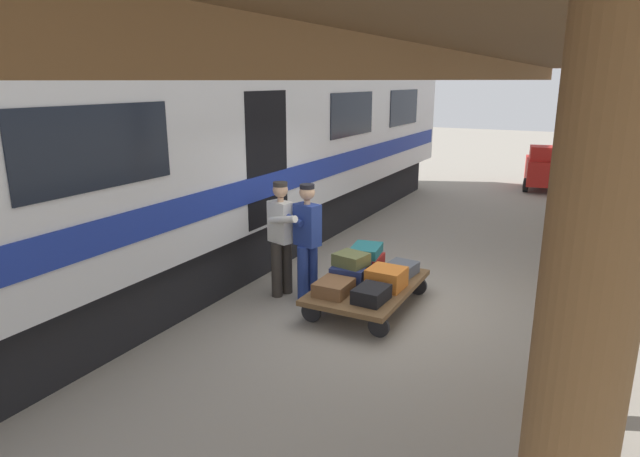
{
  "coord_description": "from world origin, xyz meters",
  "views": [
    {
      "loc": [
        -2.35,
        6.92,
        3.1
      ],
      "look_at": [
        0.95,
        0.56,
        1.15
      ],
      "focal_mm": 30.67,
      "sensor_mm": 36.0,
      "label": 1
    }
  ],
  "objects_px": {
    "suitcase_orange_carryall": "(386,278)",
    "porter_by_door": "(282,235)",
    "train_car": "(189,146)",
    "suitcase_slate_roller": "(400,270)",
    "suitcase_teal_softside": "(366,250)",
    "suitcase_navy_fabric": "(351,273)",
    "suitcase_brown_leather": "(334,287)",
    "suitcase_black_hardshell": "(371,294)",
    "luggage_cart": "(368,287)",
    "suitcase_red_plastic": "(365,262)",
    "porter_in_overalls": "(306,238)",
    "baggage_tug": "(546,169)",
    "suitcase_olive_duffel": "(351,259)"
  },
  "relations": [
    {
      "from": "suitcase_orange_carryall",
      "to": "porter_by_door",
      "type": "bearing_deg",
      "value": 5.24
    },
    {
      "from": "porter_by_door",
      "to": "train_car",
      "type": "bearing_deg",
      "value": -11.64
    },
    {
      "from": "suitcase_slate_roller",
      "to": "suitcase_teal_softside",
      "type": "xyz_separation_m",
      "value": [
        0.54,
        -0.02,
        0.21
      ]
    },
    {
      "from": "suitcase_orange_carryall",
      "to": "suitcase_navy_fabric",
      "type": "bearing_deg",
      "value": 0.0
    },
    {
      "from": "suitcase_brown_leather",
      "to": "suitcase_orange_carryall",
      "type": "relative_size",
      "value": 1.06
    },
    {
      "from": "suitcase_black_hardshell",
      "to": "suitcase_orange_carryall",
      "type": "height_order",
      "value": "suitcase_orange_carryall"
    },
    {
      "from": "suitcase_brown_leather",
      "to": "suitcase_navy_fabric",
      "type": "bearing_deg",
      "value": -90.0
    },
    {
      "from": "luggage_cart",
      "to": "suitcase_red_plastic",
      "type": "distance_m",
      "value": 0.63
    },
    {
      "from": "suitcase_black_hardshell",
      "to": "porter_in_overalls",
      "type": "distance_m",
      "value": 1.36
    },
    {
      "from": "suitcase_black_hardshell",
      "to": "suitcase_orange_carryall",
      "type": "bearing_deg",
      "value": -90.0
    },
    {
      "from": "suitcase_navy_fabric",
      "to": "suitcase_orange_carryall",
      "type": "bearing_deg",
      "value": 180.0
    },
    {
      "from": "train_car",
      "to": "baggage_tug",
      "type": "distance_m",
      "value": 11.06
    },
    {
      "from": "suitcase_red_plastic",
      "to": "suitcase_orange_carryall",
      "type": "height_order",
      "value": "suitcase_orange_carryall"
    },
    {
      "from": "porter_by_door",
      "to": "baggage_tug",
      "type": "bearing_deg",
      "value": -104.02
    },
    {
      "from": "baggage_tug",
      "to": "suitcase_orange_carryall",
      "type": "bearing_deg",
      "value": 84.3
    },
    {
      "from": "porter_in_overalls",
      "to": "suitcase_teal_softside",
      "type": "bearing_deg",
      "value": -134.39
    },
    {
      "from": "luggage_cart",
      "to": "train_car",
      "type": "bearing_deg",
      "value": -4.6
    },
    {
      "from": "luggage_cart",
      "to": "suitcase_olive_duffel",
      "type": "bearing_deg",
      "value": 1.41
    },
    {
      "from": "suitcase_black_hardshell",
      "to": "suitcase_navy_fabric",
      "type": "distance_m",
      "value": 0.76
    },
    {
      "from": "train_car",
      "to": "suitcase_orange_carryall",
      "type": "xyz_separation_m",
      "value": [
        -3.55,
        0.26,
        -1.58
      ]
    },
    {
      "from": "suitcase_slate_roller",
      "to": "suitcase_olive_duffel",
      "type": "distance_m",
      "value": 0.8
    },
    {
      "from": "porter_by_door",
      "to": "suitcase_slate_roller",
      "type": "bearing_deg",
      "value": -156.44
    },
    {
      "from": "luggage_cart",
      "to": "suitcase_orange_carryall",
      "type": "relative_size",
      "value": 4.13
    },
    {
      "from": "suitcase_black_hardshell",
      "to": "suitcase_brown_leather",
      "type": "relative_size",
      "value": 0.96
    },
    {
      "from": "suitcase_teal_softside",
      "to": "porter_in_overalls",
      "type": "bearing_deg",
      "value": 45.61
    },
    {
      "from": "suitcase_navy_fabric",
      "to": "suitcase_slate_roller",
      "type": "relative_size",
      "value": 0.91
    },
    {
      "from": "train_car",
      "to": "suitcase_red_plastic",
      "type": "distance_m",
      "value": 3.42
    },
    {
      "from": "porter_in_overalls",
      "to": "porter_by_door",
      "type": "xyz_separation_m",
      "value": [
        0.38,
        0.04,
        0.0
      ]
    },
    {
      "from": "suitcase_slate_roller",
      "to": "porter_by_door",
      "type": "bearing_deg",
      "value": 23.56
    },
    {
      "from": "luggage_cart",
      "to": "baggage_tug",
      "type": "distance_m",
      "value": 10.32
    },
    {
      "from": "baggage_tug",
      "to": "suitcase_olive_duffel",
      "type": "bearing_deg",
      "value": 81.39
    },
    {
      "from": "suitcase_brown_leather",
      "to": "suitcase_teal_softside",
      "type": "height_order",
      "value": "suitcase_teal_softside"
    },
    {
      "from": "baggage_tug",
      "to": "suitcase_black_hardshell",
      "type": "bearing_deg",
      "value": 84.59
    },
    {
      "from": "suitcase_brown_leather",
      "to": "suitcase_teal_softside",
      "type": "xyz_separation_m",
      "value": [
        0.0,
        -1.1,
        0.21
      ]
    },
    {
      "from": "suitcase_brown_leather",
      "to": "suitcase_slate_roller",
      "type": "xyz_separation_m",
      "value": [
        -0.54,
        -1.08,
        -0.01
      ]
    },
    {
      "from": "suitcase_olive_duffel",
      "to": "baggage_tug",
      "type": "bearing_deg",
      "value": -98.61
    },
    {
      "from": "suitcase_teal_softside",
      "to": "baggage_tug",
      "type": "relative_size",
      "value": 0.3
    },
    {
      "from": "suitcase_navy_fabric",
      "to": "suitcase_teal_softside",
      "type": "xyz_separation_m",
      "value": [
        0.0,
        -0.56,
        0.18
      ]
    },
    {
      "from": "porter_in_overalls",
      "to": "baggage_tug",
      "type": "height_order",
      "value": "porter_in_overalls"
    },
    {
      "from": "suitcase_teal_softside",
      "to": "suitcase_slate_roller",
      "type": "bearing_deg",
      "value": 177.8
    },
    {
      "from": "suitcase_olive_duffel",
      "to": "suitcase_navy_fabric",
      "type": "bearing_deg",
      "value": -37.22
    },
    {
      "from": "train_car",
      "to": "suitcase_brown_leather",
      "type": "bearing_deg",
      "value": 165.05
    },
    {
      "from": "suitcase_black_hardshell",
      "to": "suitcase_slate_roller",
      "type": "bearing_deg",
      "value": -90.0
    },
    {
      "from": "train_car",
      "to": "baggage_tug",
      "type": "height_order",
      "value": "train_car"
    },
    {
      "from": "suitcase_black_hardshell",
      "to": "suitcase_teal_softside",
      "type": "relative_size",
      "value": 0.87
    },
    {
      "from": "suitcase_navy_fabric",
      "to": "porter_by_door",
      "type": "relative_size",
      "value": 0.31
    },
    {
      "from": "suitcase_orange_carryall",
      "to": "train_car",
      "type": "bearing_deg",
      "value": -4.25
    },
    {
      "from": "luggage_cart",
      "to": "suitcase_red_plastic",
      "type": "bearing_deg",
      "value": -63.56
    },
    {
      "from": "suitcase_olive_duffel",
      "to": "suitcase_slate_roller",
      "type": "bearing_deg",
      "value": -134.05
    },
    {
      "from": "suitcase_navy_fabric",
      "to": "suitcase_teal_softside",
      "type": "relative_size",
      "value": 0.95
    }
  ]
}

